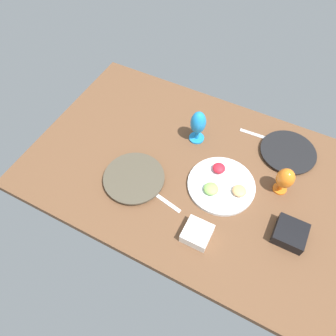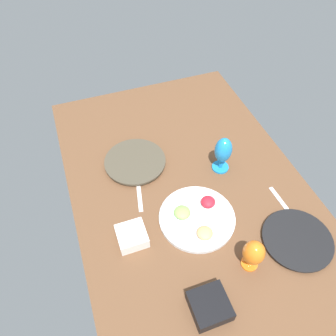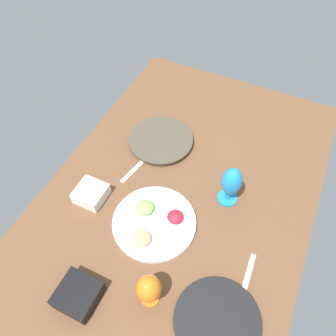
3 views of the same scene
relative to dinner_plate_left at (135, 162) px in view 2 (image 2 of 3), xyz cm
name	(u,v)px [view 2 (image 2 of 3)]	position (x,y,z in cm)	size (l,w,h in cm)	color
ground_plane	(189,190)	(21.41, 19.17, -3.44)	(160.00, 104.00, 4.00)	brown
dinner_plate_left	(135,162)	(0.00, 0.00, 0.00)	(29.24, 29.24, 2.76)	beige
dinner_plate_right	(297,240)	(61.16, 49.69, -0.39)	(27.98, 27.98, 2.01)	#4C4C51
fruit_platter	(197,217)	(38.32, 15.95, -0.09)	(31.94, 31.94, 5.29)	silver
hurricane_glass_blue	(223,152)	(15.81, 37.46, 9.85)	(7.93, 7.93, 18.98)	#1D86D3
hurricane_glass_orange	(254,253)	(63.48, 26.99, 7.53)	(8.16, 8.16, 14.96)	orange
square_bowl_white	(132,236)	(38.42, -12.18, 1.53)	(11.41, 11.41, 5.33)	white
square_bowl_black	(210,306)	(73.41, 5.80, 1.66)	(13.02, 13.02, 5.57)	black
fork_by_left_plate	(139,195)	(18.24, -3.37, -1.14)	(18.00, 1.80, 0.60)	silver
fork_by_right_plate	(282,203)	(43.25, 54.28, -1.14)	(18.00, 1.80, 0.60)	silver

